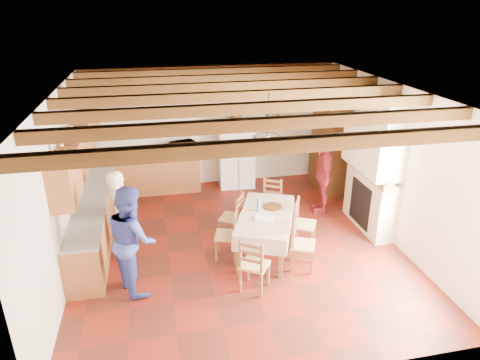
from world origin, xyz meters
name	(u,v)px	position (x,y,z in m)	size (l,w,h in m)	color
floor	(238,246)	(0.00, 0.00, -0.01)	(6.00, 6.50, 0.02)	#531E15
ceiling	(238,90)	(0.00, 0.00, 3.01)	(6.00, 6.50, 0.02)	beige
wall_back	(212,126)	(0.00, 3.26, 1.50)	(6.00, 0.02, 3.00)	silver
wall_front	(296,281)	(0.00, -3.26, 1.50)	(6.00, 0.02, 3.00)	silver
wall_left	(62,188)	(-3.01, 0.00, 1.50)	(0.02, 6.50, 3.00)	silver
wall_right	(390,162)	(3.01, 0.00, 1.50)	(0.02, 6.50, 3.00)	silver
ceiling_beams	(238,96)	(0.00, 0.00, 2.91)	(6.00, 6.30, 0.16)	#3B240C
lower_cabinets_left	(96,215)	(-2.70, 1.05, 0.43)	(0.60, 4.30, 0.86)	brown
lower_cabinets_back	(152,175)	(-1.55, 2.95, 0.43)	(2.30, 0.60, 0.86)	brown
countertop_left	(93,194)	(-2.70, 1.05, 0.88)	(0.62, 4.30, 0.04)	gray
countertop_back	(151,158)	(-1.55, 2.95, 0.88)	(2.34, 0.62, 0.04)	gray
backsplash_left	(75,180)	(-2.98, 1.05, 1.20)	(0.03, 4.30, 0.60)	beige
backsplash_back	(150,142)	(-1.55, 3.23, 1.20)	(2.30, 0.03, 0.60)	beige
upper_cabinets	(79,148)	(-2.83, 1.05, 1.85)	(0.35, 4.20, 0.70)	brown
fireplace	(371,164)	(2.72, 0.20, 1.40)	(0.56, 1.60, 2.80)	beige
wall_picture	(273,110)	(1.55, 3.23, 1.85)	(0.34, 0.03, 0.42)	black
refrigerator	(236,153)	(0.55, 2.96, 0.86)	(0.86, 0.71, 1.73)	white
hutch	(330,143)	(2.75, 2.28, 1.19)	(0.55, 1.31, 2.38)	#39220B
dining_table	(266,218)	(0.46, -0.27, 0.70)	(1.52, 2.00, 0.78)	beige
chandelier	(268,137)	(0.46, -0.27, 2.25)	(0.47, 0.47, 0.03)	black
chair_left_near	(226,234)	(-0.29, -0.34, 0.48)	(0.42, 0.40, 0.96)	brown
chair_left_far	(231,216)	(-0.07, 0.32, 0.48)	(0.42, 0.40, 0.96)	brown
chair_right_near	(303,244)	(0.97, -0.94, 0.48)	(0.42, 0.40, 0.96)	brown
chair_right_far	(305,223)	(1.24, -0.24, 0.48)	(0.42, 0.40, 0.96)	brown
chair_end_near	(255,264)	(-0.01, -1.36, 0.48)	(0.42, 0.40, 0.96)	brown
chair_end_far	(270,202)	(0.85, 0.77, 0.48)	(0.42, 0.40, 0.96)	brown
person_man	(121,216)	(-2.11, 0.03, 0.86)	(0.63, 0.41, 1.72)	white
person_woman_blue	(132,239)	(-1.90, -0.90, 0.90)	(0.88, 0.68, 1.80)	#3B46A5
person_woman_red	(323,175)	(2.14, 1.12, 0.86)	(1.01, 0.42, 1.73)	maroon
microwave	(183,149)	(-0.76, 2.95, 1.07)	(0.60, 0.41, 0.33)	silver
fridge_vase	(236,113)	(0.55, 2.96, 1.89)	(0.31, 0.31, 0.32)	#39220B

